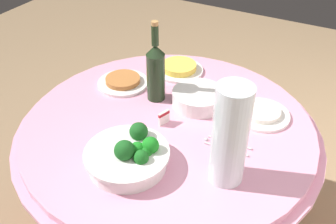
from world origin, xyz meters
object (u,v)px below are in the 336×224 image
Objects in this scene: broccoli_bowl at (129,156)px; label_placard_front at (164,117)px; food_plate_peanuts at (123,81)px; plate_stack at (198,98)px; food_plate_fried_egg at (179,68)px; food_plate_rice at (261,113)px; serving_tongs at (225,145)px; wine_bottle at (156,71)px; decorative_fruit_vase at (229,140)px.

broccoli_bowl is 0.25m from label_placard_front.
food_plate_peanuts is (-0.41, -0.30, -0.03)m from broccoli_bowl.
plate_stack is 0.27m from food_plate_fried_egg.
food_plate_peanuts is 1.00× the size of food_plate_rice.
plate_stack is at bearing 162.04° from label_placard_front.
food_plate_peanuts is 1.00× the size of food_plate_fried_egg.
serving_tongs is 0.25m from label_placard_front.
food_plate_rice is 0.38m from label_placard_front.
food_plate_peanuts is at bearing -84.02° from food_plate_rice.
plate_stack is 0.35m from food_plate_peanuts.
broccoli_bowl is 0.34m from serving_tongs.
wine_bottle is 1.53× the size of food_plate_fried_egg.
food_plate_peanuts is at bearing -107.31° from serving_tongs.
broccoli_bowl is at bearing 12.47° from food_plate_fried_egg.
wine_bottle is 6.11× the size of label_placard_front.
serving_tongs is at bearing 44.80° from food_plate_fried_egg.
label_placard_front reaches higher than serving_tongs.
plate_stack is 0.95× the size of food_plate_rice.
plate_stack reaches higher than food_plate_peanuts.
food_plate_fried_egg reaches higher than serving_tongs.
plate_stack is at bearing 93.09° from food_plate_peanuts.
broccoli_bowl reaches higher than label_placard_front.
wine_bottle is 2.01× the size of serving_tongs.
broccoli_bowl is 1.27× the size of food_plate_rice.
wine_bottle is at bearing -76.04° from plate_stack.
food_plate_fried_egg is at bearing -135.20° from serving_tongs.
food_plate_fried_egg is at bearing -140.21° from decorative_fruit_vase.
plate_stack reaches higher than serving_tongs.
wine_bottle is 0.20m from label_placard_front.
serving_tongs is at bearing 45.83° from plate_stack.
food_plate_rice is at bearing 95.98° from food_plate_peanuts.
food_plate_peanuts is 0.60m from food_plate_rice.
food_plate_peanuts is (0.02, -0.35, -0.02)m from plate_stack.
food_plate_rice is (-0.09, 0.42, -0.12)m from wine_bottle.
wine_bottle is 1.53× the size of food_plate_rice.
food_plate_rice is at bearing 125.99° from label_placard_front.
wine_bottle is at bearing -78.38° from food_plate_rice.
label_placard_front reaches higher than food_plate_peanuts.
plate_stack is at bearing -134.17° from serving_tongs.
plate_stack is at bearing 103.96° from wine_bottle.
food_plate_peanuts is at bearing -86.91° from plate_stack.
serving_tongs is at bearing 72.69° from food_plate_peanuts.
wine_bottle is (-0.39, -0.12, 0.09)m from broccoli_bowl.
decorative_fruit_vase reaches higher than serving_tongs.
label_placard_front is at bearing -54.01° from food_plate_rice.
broccoli_bowl is 1.67× the size of serving_tongs.
food_plate_fried_egg is (-0.62, -0.14, -0.02)m from broccoli_bowl.
serving_tongs is at bearing 68.10° from wine_bottle.
decorative_fruit_vase is 2.03× the size of serving_tongs.
decorative_fruit_vase reaches higher than broccoli_bowl.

